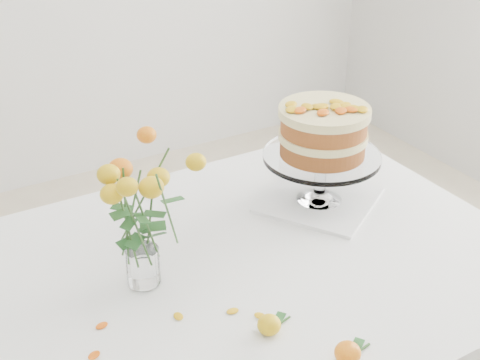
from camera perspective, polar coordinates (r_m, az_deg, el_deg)
The scene contains 11 objects.
table at distance 1.51m, azimuth -2.63°, elevation -10.38°, with size 1.43×0.93×0.76m.
napkin at distance 1.72m, azimuth 6.74°, elevation -1.70°, with size 0.26×0.26×0.01m, color white.
cake_stand at distance 1.64m, azimuth 7.10°, elevation 3.73°, with size 0.29×0.29×0.26m.
rose_vase at distance 1.33m, azimuth -8.75°, elevation -1.66°, with size 0.27×0.27×0.35m.
loose_rose_near at distance 1.30m, azimuth 2.51°, elevation -12.24°, with size 0.08×0.05×0.04m.
loose_rose_far at distance 1.25m, azimuth 9.18°, elevation -14.36°, with size 0.09×0.05×0.04m.
stray_petal_a at distance 1.35m, azimuth -5.28°, elevation -11.52°, with size 0.03×0.02×0.00m, color #E4A70E.
stray_petal_b at distance 1.35m, azimuth -0.64°, elevation -11.14°, with size 0.03×0.02×0.00m, color #E4A70E.
stray_petal_c at distance 1.34m, azimuth 1.74°, elevation -11.52°, with size 0.03×0.02×0.00m, color #E4A70E.
stray_petal_d at distance 1.35m, azimuth -11.72°, elevation -12.09°, with size 0.03×0.02×0.00m, color #E4A70E.
stray_petal_e at distance 1.29m, azimuth -12.35°, elevation -14.41°, with size 0.03×0.02×0.00m, color #E4A70E.
Camera 1 is at (-0.53, -1.05, 1.62)m, focal length 50.00 mm.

